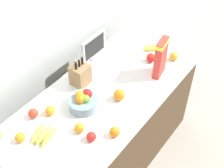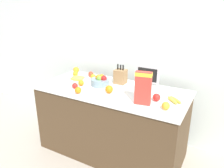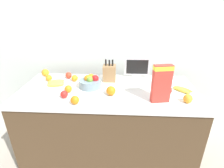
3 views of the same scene
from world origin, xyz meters
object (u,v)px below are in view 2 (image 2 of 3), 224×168
Objects in this scene: cereal_box at (143,87)px; banana_bunch_right at (174,100)px; apple_by_knife_block at (91,74)px; orange_mid_left at (166,106)px; orange_back_center at (78,90)px; fruit_bowl at (100,81)px; knife_block at (120,76)px; orange_near_bowl at (109,89)px; orange_front_left at (93,77)px; apple_rightmost at (156,97)px; apple_middle at (75,86)px; orange_front_center at (81,83)px; banana_bunch_left at (77,78)px; small_monitor at (147,75)px; orange_mid_right at (76,70)px; orange_by_cereal at (75,74)px.

banana_bunch_right is at bearing 29.32° from cereal_box.
orange_mid_left is at bearing -22.65° from apple_by_knife_block.
banana_bunch_right is 1.04m from orange_back_center.
apple_by_knife_block is at bearing 142.50° from fruit_bowl.
knife_block reaches higher than orange_near_bowl.
orange_front_left is 0.51m from orange_back_center.
apple_rightmost reaches higher than orange_mid_left.
cereal_box is 4.17× the size of apple_rightmost.
apple_middle is 0.85× the size of apple_rightmost.
fruit_bowl is 0.24m from orange_front_center.
cereal_box reaches higher than orange_mid_left.
banana_bunch_right is at bearing -2.90° from fruit_bowl.
apple_rightmost reaches higher than orange_front_left.
cereal_box is 0.88m from orange_front_center.
apple_by_knife_block reaches higher than banana_bunch_left.
orange_front_left is at bearing -40.73° from apple_by_knife_block.
knife_block is 0.48m from apple_by_knife_block.
banana_bunch_right is 1.25m from apple_by_knife_block.
small_monitor is at bearing 37.86° from apple_middle.
apple_by_knife_block and orange_front_left have the same top height.
orange_near_bowl is (0.22, -0.17, -0.01)m from fruit_bowl.
orange_back_center is (0.12, -0.22, 0.00)m from orange_front_center.
orange_mid_right is (-0.21, 0.24, 0.02)m from banana_bunch_left.
banana_bunch_left is 2.87× the size of orange_by_cereal.
orange_mid_left is at bearing -96.09° from banana_bunch_right.
small_monitor is at bearing 95.97° from cereal_box.
orange_mid_left reaches higher than apple_middle.
cereal_box reaches higher than knife_block.
orange_near_bowl is 1.20× the size of orange_back_center.
apple_rightmost is at bearing 44.56° from cereal_box.
orange_by_cereal is (-0.68, -0.05, -0.06)m from knife_block.
orange_near_bowl is at bearing -5.25° from orange_front_center.
apple_by_knife_block is (0.09, 0.19, 0.02)m from banana_bunch_left.
orange_mid_right is at bearing 159.66° from orange_mid_left.
orange_by_cereal is (-0.99, -0.16, -0.09)m from small_monitor.
banana_bunch_left is at bearing -165.00° from knife_block.
knife_block reaches higher than banana_bunch_right.
apple_by_knife_block is at bearing -10.43° from orange_mid_right.
cereal_box is 1.66× the size of banana_bunch_left.
apple_middle is at bearing -131.93° from knife_block.
apple_by_knife_block is (-1.05, 0.35, -0.00)m from apple_rightmost.
orange_mid_left is at bearing -32.67° from knife_block.
orange_mid_right is at bearing 130.92° from banana_bunch_left.
orange_mid_left is 1.18m from orange_front_left.
banana_bunch_left is 0.21m from apple_by_knife_block.
knife_block reaches higher than fruit_bowl.
fruit_bowl is at bearing -35.93° from orange_front_left.
banana_bunch_left is 1.30m from banana_bunch_right.
orange_by_cereal reaches higher than apple_middle.
orange_by_cereal is at bearing 127.45° from apple_middle.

